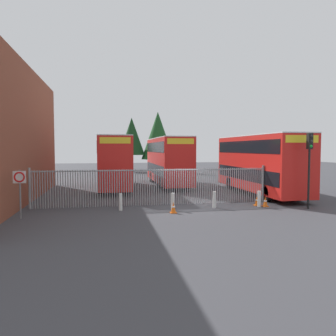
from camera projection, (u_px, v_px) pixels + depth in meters
name	position (u px, v px, depth m)	size (l,w,h in m)	color
ground_plane	(159.00, 188.00, 27.81)	(100.00, 100.00, 0.00)	#3D3D42
palisade_fence	(154.00, 186.00, 19.59)	(14.40, 0.14, 2.35)	gray
double_decker_bus_near_gate	(259.00, 162.00, 24.25)	(2.54, 10.81, 4.42)	red
double_decker_bus_behind_fence_left	(114.00, 160.00, 27.73)	(2.54, 10.81, 4.42)	red
double_decker_bus_behind_fence_right	(168.00, 159.00, 30.22)	(2.54, 10.81, 4.42)	red
bollard_near_left	(121.00, 202.00, 17.86)	(0.20, 0.20, 0.95)	silver
bollard_center_front	(173.00, 201.00, 18.05)	(0.20, 0.20, 0.95)	silver
bollard_near_right	(214.00, 200.00, 18.72)	(0.20, 0.20, 0.95)	silver
bollard_far_right	(259.00, 199.00, 18.94)	(0.20, 0.20, 0.95)	silver
traffic_cone_by_gate	(265.00, 202.00, 19.10)	(0.34, 0.34, 0.59)	orange
traffic_cone_mid_forecourt	(173.00, 208.00, 17.18)	(0.34, 0.34, 0.59)	orange
traffic_cone_near_kerb	(257.00, 201.00, 19.42)	(0.34, 0.34, 0.59)	orange
speed_limit_sign_post	(20.00, 183.00, 15.68)	(0.60, 0.14, 2.40)	slate
traffic_light_kerbside	(309.00, 156.00, 18.27)	(0.28, 0.33, 4.30)	black
tree_tall_back	(158.00, 136.00, 48.30)	(4.94, 4.94, 8.90)	#4C3823
tree_short_side	(132.00, 136.00, 47.72)	(3.84, 3.84, 7.99)	#4C3823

